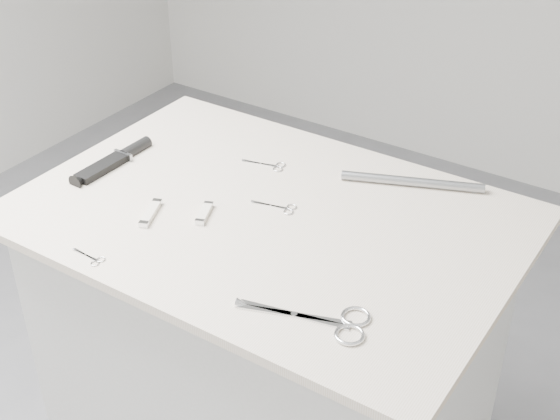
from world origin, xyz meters
The scene contains 10 objects.
plinth centered at (0.00, 0.00, 0.45)m, with size 0.90×0.60×0.90m, color beige.
display_board centered at (0.00, 0.00, 0.91)m, with size 1.00×0.70×0.02m, color beige.
large_shears centered at (0.28, -0.22, 0.92)m, with size 0.23×0.12×0.01m.
embroidery_scissors_a centered at (-0.10, 0.16, 0.92)m, with size 0.10×0.05×0.00m.
embroidery_scissors_b centered at (0.01, 0.03, 0.92)m, with size 0.10×0.04×0.00m.
tiny_scissors centered at (-0.19, -0.31, 0.92)m, with size 0.07×0.03×0.00m.
sheathed_knife centered at (-0.40, -0.01, 0.93)m, with size 0.05×0.22×0.03m.
pocket_knife_a centered at (-0.19, -0.14, 0.93)m, with size 0.05×0.09×0.01m.
pocket_knife_b centered at (-0.10, -0.08, 0.92)m, with size 0.04×0.08×0.01m.
metal_rail centered at (0.20, 0.26, 0.93)m, with size 0.02×0.02×0.30m, color gray.
Camera 1 is at (0.74, -1.09, 1.78)m, focal length 50.00 mm.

